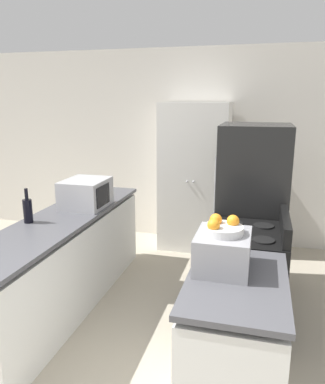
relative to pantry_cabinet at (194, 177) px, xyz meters
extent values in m
cube|color=silver|center=(-0.09, 0.33, 0.35)|extent=(7.00, 0.06, 2.60)
cube|color=silver|center=(-0.91, -1.83, -0.55)|extent=(0.58, 2.51, 0.81)
cube|color=#4C4C51|center=(-0.91, -1.83, -0.09)|extent=(0.60, 2.56, 0.04)
cube|color=silver|center=(0.74, -2.62, -0.55)|extent=(0.58, 0.95, 0.81)
cube|color=#4C4C51|center=(0.74, -2.62, -0.09)|extent=(0.60, 0.97, 0.04)
cube|color=white|center=(0.00, 0.00, 0.00)|extent=(0.87, 0.56, 1.90)
sphere|color=#B2B2B7|center=(-0.04, -0.29, 0.00)|extent=(0.03, 0.03, 0.03)
sphere|color=#B2B2B7|center=(0.04, -0.29, 0.00)|extent=(0.03, 0.03, 0.03)
cube|color=black|center=(0.76, -1.76, -0.51)|extent=(0.64, 0.72, 0.88)
cube|color=black|center=(0.43, -1.76, -0.62)|extent=(0.02, 0.63, 0.49)
cube|color=black|center=(1.05, -1.76, 0.01)|extent=(0.06, 0.69, 0.16)
cylinder|color=black|center=(0.63, -1.93, -0.06)|extent=(0.17, 0.17, 0.01)
cylinder|color=black|center=(0.63, -1.58, -0.06)|extent=(0.17, 0.17, 0.01)
cylinder|color=black|center=(0.89, -1.93, -0.06)|extent=(0.17, 0.17, 0.01)
cylinder|color=black|center=(0.89, -1.58, -0.06)|extent=(0.17, 0.17, 0.01)
cube|color=black|center=(0.77, -1.01, -0.10)|extent=(0.66, 0.70, 1.71)
cylinder|color=gray|center=(0.42, -1.20, -0.01)|extent=(0.02, 0.02, 0.94)
cube|color=#B2B2B7|center=(-0.84, -1.42, 0.07)|extent=(0.40, 0.48, 0.28)
cube|color=black|center=(-0.64, -1.46, 0.07)|extent=(0.01, 0.30, 0.20)
cylinder|color=black|center=(-1.11, -2.01, 0.04)|extent=(0.08, 0.08, 0.21)
cylinder|color=black|center=(-1.11, -2.01, 0.19)|extent=(0.03, 0.03, 0.10)
cube|color=#939399|center=(0.63, -2.50, 0.05)|extent=(0.33, 0.40, 0.24)
cube|color=black|center=(0.46, -2.50, 0.05)|extent=(0.01, 0.28, 0.14)
cylinder|color=silver|center=(0.63, -2.50, 0.19)|extent=(0.25, 0.25, 0.05)
sphere|color=orange|center=(0.69, -2.45, 0.24)|extent=(0.08, 0.08, 0.08)
sphere|color=orange|center=(0.58, -2.45, 0.24)|extent=(0.08, 0.08, 0.08)
sphere|color=orange|center=(0.58, -2.55, 0.24)|extent=(0.08, 0.08, 0.08)
camera|label=1|loc=(0.84, -4.72, 0.98)|focal=35.00mm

